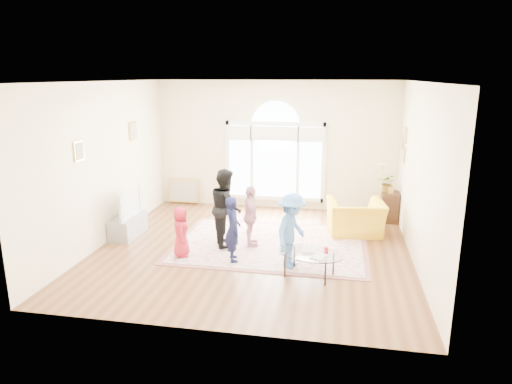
% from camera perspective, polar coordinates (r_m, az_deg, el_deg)
% --- Properties ---
extents(ground, '(6.00, 6.00, 0.00)m').
position_cam_1_polar(ground, '(9.01, -0.41, -7.15)').
color(ground, '#56311A').
rests_on(ground, ground).
extents(room_shell, '(6.00, 6.00, 6.00)m').
position_cam_1_polar(room_shell, '(11.31, 2.34, 5.53)').
color(room_shell, beige).
rests_on(room_shell, ground).
extents(area_rug, '(3.60, 2.60, 0.02)m').
position_cam_1_polar(area_rug, '(9.24, 1.86, -6.52)').
color(area_rug, beige).
rests_on(area_rug, ground).
extents(rug_border, '(3.80, 2.80, 0.01)m').
position_cam_1_polar(rug_border, '(9.24, 1.86, -6.55)').
color(rug_border, '#8B504F').
rests_on(rug_border, ground).
extents(tv_console, '(0.45, 1.00, 0.42)m').
position_cam_1_polar(tv_console, '(10.06, -15.69, -4.10)').
color(tv_console, gray).
rests_on(tv_console, ground).
extents(television, '(0.17, 1.01, 0.58)m').
position_cam_1_polar(television, '(9.91, -15.85, -1.36)').
color(television, black).
rests_on(television, tv_console).
extents(coffee_table, '(1.28, 1.02, 0.54)m').
position_cam_1_polar(coffee_table, '(7.77, 6.71, -7.71)').
color(coffee_table, silver).
rests_on(coffee_table, ground).
extents(armchair, '(1.28, 1.16, 0.74)m').
position_cam_1_polar(armchair, '(9.93, 12.33, -3.16)').
color(armchair, gold).
rests_on(armchair, ground).
extents(side_cabinet, '(0.40, 0.50, 0.70)m').
position_cam_1_polar(side_cabinet, '(11.02, 16.29, -1.77)').
color(side_cabinet, black).
rests_on(side_cabinet, ground).
extents(floor_lamp, '(0.27, 0.27, 1.51)m').
position_cam_1_polar(floor_lamp, '(9.96, 15.47, 2.13)').
color(floor_lamp, black).
rests_on(floor_lamp, ground).
extents(plant_pedestal, '(0.20, 0.20, 0.70)m').
position_cam_1_polar(plant_pedestal, '(10.99, 15.89, -1.78)').
color(plant_pedestal, white).
rests_on(plant_pedestal, ground).
extents(potted_plant, '(0.48, 0.44, 0.43)m').
position_cam_1_polar(potted_plant, '(10.85, 16.09, 1.08)').
color(potted_plant, '#33722D').
rests_on(potted_plant, plant_pedestal).
extents(leaning_picture, '(0.80, 0.14, 0.62)m').
position_cam_1_polar(leaning_picture, '(12.28, -8.88, -1.41)').
color(leaning_picture, tan).
rests_on(leaning_picture, ground).
extents(child_red, '(0.43, 0.54, 0.95)m').
position_cam_1_polar(child_red, '(8.60, -9.36, -4.91)').
color(child_red, '#B01E30').
rests_on(child_red, area_rug).
extents(child_navy, '(0.43, 0.51, 1.20)m').
position_cam_1_polar(child_navy, '(8.25, -2.90, -4.65)').
color(child_navy, '#12163A').
rests_on(child_navy, area_rug).
extents(child_black, '(0.82, 0.91, 1.54)m').
position_cam_1_polar(child_black, '(8.99, -3.79, -1.92)').
color(child_black, black).
rests_on(child_black, area_rug).
extents(child_pink, '(0.46, 0.76, 1.21)m').
position_cam_1_polar(child_pink, '(8.95, -0.68, -3.06)').
color(child_pink, pink).
rests_on(child_pink, area_rug).
extents(child_blue, '(0.75, 0.98, 1.33)m').
position_cam_1_polar(child_blue, '(7.97, 4.47, -4.86)').
color(child_blue, '#4B81CC').
rests_on(child_blue, area_rug).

